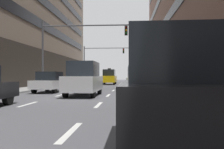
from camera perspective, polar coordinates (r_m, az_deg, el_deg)
The scene contains 29 objects.
ground_plane at distance 13.71m, azimuth -8.17°, elevation -5.55°, with size 120.00×120.00×0.00m, color #515156.
sidewalk_right at distance 13.77m, azimuth 17.31°, elevation -5.23°, with size 2.67×80.00×0.14m, color gray.
lane_stripe_l1_s3 at distance 11.33m, azimuth -19.25°, elevation -6.64°, with size 0.16×2.00×0.01m, color silver.
lane_stripe_l1_s4 at distance 16.03m, azimuth -12.15°, elevation -4.76°, with size 0.16×2.00×0.01m, color silver.
lane_stripe_l1_s5 at distance 20.86m, azimuth -8.32°, elevation -3.71°, with size 0.16×2.00×0.01m, color silver.
lane_stripe_l1_s6 at distance 25.76m, azimuth -5.94°, elevation -3.05°, with size 0.16×2.00×0.01m, color silver.
lane_stripe_l1_s7 at distance 30.70m, azimuth -4.33°, elevation -2.60°, with size 0.16×2.00×0.01m, color silver.
lane_stripe_l1_s8 at distance 35.65m, azimuth -3.16°, elevation -2.27°, with size 0.16×2.00×0.01m, color silver.
lane_stripe_l1_s9 at distance 40.61m, azimuth -2.28°, elevation -2.02°, with size 0.16×2.00×0.01m, color silver.
lane_stripe_l1_s10 at distance 45.58m, azimuth -1.59°, elevation -1.82°, with size 0.16×2.00×0.01m, color silver.
lane_stripe_l2_s2 at distance 5.65m, azimuth -9.80°, elevation -13.20°, with size 0.16×2.00×0.01m, color silver.
lane_stripe_l2_s3 at distance 10.51m, azimuth -3.23°, elevation -7.16°, with size 0.16×2.00×0.01m, color silver.
lane_stripe_l2_s4 at distance 15.45m, azimuth -0.88°, elevation -4.94°, with size 0.16×2.00×0.01m, color silver.
lane_stripe_l2_s5 at distance 20.43m, azimuth 0.32°, elevation -3.79°, with size 0.16×2.00×0.01m, color silver.
lane_stripe_l2_s6 at distance 25.41m, azimuth 1.04°, elevation -3.09°, with size 0.16×2.00×0.01m, color silver.
lane_stripe_l2_s7 at distance 30.40m, azimuth 1.53°, elevation -2.62°, with size 0.16×2.00×0.01m, color silver.
lane_stripe_l2_s8 at distance 35.39m, azimuth 1.88°, elevation -2.28°, with size 0.16×2.00×0.01m, color silver.
lane_stripe_l2_s9 at distance 40.39m, azimuth 2.14°, elevation -2.03°, with size 0.16×2.00×0.01m, color silver.
lane_stripe_l2_s10 at distance 45.38m, azimuth 2.35°, elevation -1.83°, with size 0.16×2.00×0.01m, color silver.
taxi_driving_0 at distance 34.07m, azimuth -0.66°, elevation -0.60°, with size 1.88×4.38×2.29m.
car_driving_2 at distance 15.10m, azimuth -6.65°, elevation -1.05°, with size 1.89×4.40×2.12m.
car_driving_3 at distance 18.86m, azimuth -14.36°, elevation -1.76°, with size 1.88×4.20×1.55m.
car_parked_0 at distance 4.54m, azimuth 13.79°, elevation -3.67°, with size 1.80×4.17×2.01m.
car_parked_1 at distance 11.15m, azimuth 7.97°, elevation -2.49°, with size 1.97×4.54×1.69m.
car_parked_2 at distance 17.96m, azimuth 6.46°, elevation -1.74°, with size 1.92×4.36×1.62m.
car_parked_3 at distance 22.31m, azimuth 5.99°, elevation -1.29°, with size 2.08×4.70×1.74m.
traffic_signal_0 at distance 22.63m, azimuth -9.26°, elevation 7.89°, with size 9.19×0.35×6.25m.
traffic_signal_1 at distance 43.08m, azimuth -3.31°, elevation 4.18°, with size 8.37×0.35×6.38m.
street_tree_0 at distance 28.92m, azimuth 9.73°, elevation 2.59°, with size 1.61×1.53×5.03m.
Camera 1 is at (2.88, -13.35, 1.27)m, focal length 38.64 mm.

